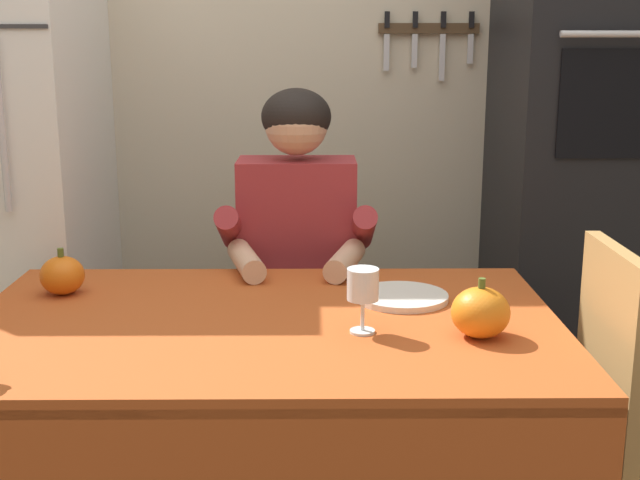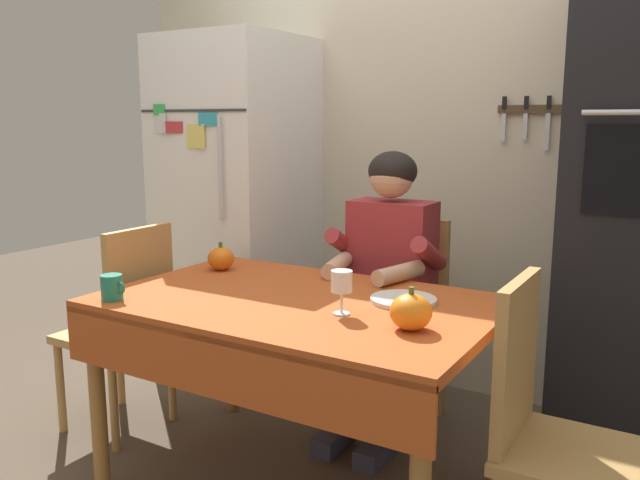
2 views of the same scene
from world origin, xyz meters
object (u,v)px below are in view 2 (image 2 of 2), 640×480
object	(u,v)px
chair_left_side	(126,320)
chair_behind_person	(402,310)
pumpkin_medium	(221,259)
serving_tray	(403,300)
chair_right_side	(548,425)
wine_glass	(342,283)
coffee_mug	(112,287)
dining_table	(295,322)
seated_person	(385,270)
refrigerator	(237,209)
pumpkin_large	(411,312)

from	to	relation	value
chair_left_side	chair_behind_person	bearing A→B (deg)	38.56
chair_left_side	pumpkin_medium	distance (m)	0.51
pumpkin_medium	serving_tray	size ratio (longest dim) A/B	0.52
chair_right_side	pumpkin_medium	bearing A→B (deg)	168.74
chair_right_side	wine_glass	distance (m)	0.75
pumpkin_medium	coffee_mug	bearing A→B (deg)	-92.71
dining_table	chair_right_side	distance (m)	0.91
wine_glass	pumpkin_medium	world-z (taller)	wine_glass
chair_left_side	pumpkin_medium	bearing A→B (deg)	30.00
serving_tray	chair_behind_person	bearing A→B (deg)	114.03
seated_person	wine_glass	size ratio (longest dim) A/B	8.34
serving_tray	chair_right_side	bearing A→B (deg)	-22.18
dining_table	chair_behind_person	bearing A→B (deg)	85.11
refrigerator	coffee_mug	world-z (taller)	refrigerator
seated_person	pumpkin_large	distance (m)	0.82
chair_left_side	coffee_mug	xyz separation A→B (m)	(0.34, -0.36, 0.27)
coffee_mug	refrigerator	bearing A→B (deg)	107.74
wine_glass	pumpkin_medium	xyz separation A→B (m)	(-0.76, 0.30, -0.06)
pumpkin_medium	pumpkin_large	bearing A→B (deg)	-17.99
coffee_mug	serving_tray	world-z (taller)	coffee_mug
seated_person	pumpkin_medium	xyz separation A→B (m)	(-0.60, -0.37, 0.05)
chair_left_side	dining_table	bearing A→B (deg)	-1.32
dining_table	serving_tray	size ratio (longest dim) A/B	5.95
refrigerator	pumpkin_medium	xyz separation A→B (m)	(0.42, -0.65, -0.11)
coffee_mug	wine_glass	world-z (taller)	wine_glass
pumpkin_medium	serving_tray	distance (m)	0.88
chair_behind_person	seated_person	bearing A→B (deg)	-90.00
dining_table	pumpkin_large	bearing A→B (deg)	-11.37
chair_right_side	pumpkin_large	bearing A→B (deg)	-173.67
refrigerator	chair_right_side	size ratio (longest dim) A/B	1.94
seated_person	chair_right_side	xyz separation A→B (m)	(0.83, -0.66, -0.23)
refrigerator	serving_tray	size ratio (longest dim) A/B	7.66
seated_person	chair_right_side	bearing A→B (deg)	-38.22
refrigerator	wine_glass	xyz separation A→B (m)	(1.18, -0.95, -0.05)
pumpkin_medium	dining_table	bearing A→B (deg)	-23.65
refrigerator	coffee_mug	size ratio (longest dim) A/B	17.26
coffee_mug	chair_right_side	bearing A→B (deg)	11.04
coffee_mug	wine_glass	size ratio (longest dim) A/B	0.70
seated_person	dining_table	bearing A→B (deg)	-96.40
chair_right_side	wine_glass	size ratio (longest dim) A/B	6.23
coffee_mug	serving_tray	xyz separation A→B (m)	(0.90, 0.51, -0.04)
dining_table	serving_tray	distance (m)	0.40
chair_left_side	pumpkin_large	world-z (taller)	chair_left_side
coffee_mug	wine_glass	xyz separation A→B (m)	(0.79, 0.27, 0.06)
chair_right_side	coffee_mug	bearing A→B (deg)	-168.96
dining_table	pumpkin_large	size ratio (longest dim) A/B	10.35
refrigerator	chair_behind_person	bearing A→B (deg)	-5.08
dining_table	seated_person	xyz separation A→B (m)	(0.07, 0.60, 0.08)
chair_right_side	chair_left_side	distance (m)	1.80
pumpkin_large	pumpkin_medium	distance (m)	1.07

